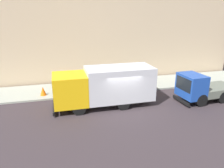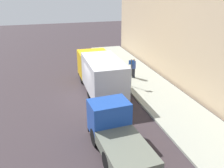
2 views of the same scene
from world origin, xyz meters
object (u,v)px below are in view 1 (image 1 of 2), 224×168
at_px(large_utility_truck, 105,85).
at_px(traffic_cone_orange, 43,91).
at_px(pedestrian_walking, 77,81).
at_px(street_sign_post, 100,77).
at_px(small_flatbed_truck, 202,88).

height_order(large_utility_truck, traffic_cone_orange, large_utility_truck).
distance_m(pedestrian_walking, street_sign_post, 2.15).
bearing_deg(street_sign_post, small_flatbed_truck, -115.82).
relative_size(pedestrian_walking, street_sign_post, 0.75).
xyz_separation_m(large_utility_truck, small_flatbed_truck, (-1.04, -7.56, -0.55)).
bearing_deg(pedestrian_walking, traffic_cone_orange, 41.43).
relative_size(small_flatbed_truck, traffic_cone_orange, 6.84).
height_order(traffic_cone_orange, street_sign_post, street_sign_post).
bearing_deg(traffic_cone_orange, large_utility_truck, -123.40).
relative_size(pedestrian_walking, traffic_cone_orange, 2.39).
xyz_separation_m(small_flatbed_truck, pedestrian_walking, (4.54, 9.31, -0.01)).
distance_m(traffic_cone_orange, street_sign_post, 4.87).
distance_m(large_utility_truck, pedestrian_walking, 3.95).
relative_size(small_flatbed_truck, pedestrian_walking, 2.87).
xyz_separation_m(large_utility_truck, pedestrian_walking, (3.50, 1.75, -0.56)).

